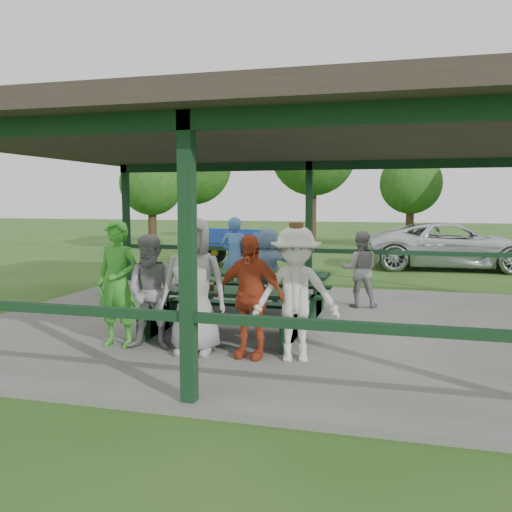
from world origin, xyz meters
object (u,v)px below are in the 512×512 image
(contestant_red, at_px, (249,296))
(spectator_blue, at_px, (235,257))
(contestant_green, at_px, (118,284))
(spectator_grey, at_px, (360,269))
(farm_trailer, at_px, (227,247))
(spectator_lblue, at_px, (268,266))
(pickup_truck, at_px, (453,246))
(contestant_grey_left, at_px, (153,292))
(picnic_table_near, at_px, (223,307))
(contestant_white_fedora, at_px, (296,294))
(contestant_grey_mid, at_px, (194,285))
(picnic_table_far, at_px, (257,287))

(contestant_red, height_order, spectator_blue, spectator_blue)
(contestant_green, bearing_deg, spectator_grey, 54.15)
(spectator_blue, bearing_deg, contestant_green, 83.98)
(contestant_green, xyz_separation_m, farm_trailer, (-1.64, 10.07, -0.36))
(spectator_lblue, xyz_separation_m, pickup_truck, (4.21, 7.71, -0.14))
(spectator_lblue, bearing_deg, contestant_grey_left, 77.36)
(farm_trailer, bearing_deg, contestant_red, -56.74)
(picnic_table_near, height_order, contestant_white_fedora, contestant_white_fedora)
(contestant_red, distance_m, pickup_truck, 11.91)
(contestant_grey_mid, bearing_deg, spectator_grey, 56.93)
(spectator_grey, bearing_deg, contestant_green, 43.51)
(contestant_grey_mid, bearing_deg, spectator_blue, 93.81)
(contestant_grey_mid, xyz_separation_m, spectator_blue, (-0.74, 4.29, -0.07))
(spectator_blue, bearing_deg, pickup_truck, -125.90)
(contestant_green, distance_m, farm_trailer, 10.21)
(contestant_white_fedora, relative_size, pickup_truck, 0.34)
(spectator_blue, height_order, farm_trailer, spectator_blue)
(contestant_grey_mid, height_order, spectator_blue, contestant_grey_mid)
(picnic_table_far, relative_size, spectator_grey, 1.79)
(spectator_lblue, bearing_deg, picnic_table_near, 88.78)
(contestant_green, height_order, contestant_grey_left, contestant_green)
(picnic_table_near, distance_m, contestant_grey_left, 1.19)
(picnic_table_far, height_order, farm_trailer, farm_trailer)
(picnic_table_near, relative_size, spectator_lblue, 1.60)
(farm_trailer, bearing_deg, contestant_green, -67.16)
(spectator_lblue, xyz_separation_m, spectator_blue, (-0.90, 0.64, 0.09))
(contestant_red, bearing_deg, farm_trailer, 115.99)
(spectator_lblue, bearing_deg, contestant_grey_mid, 87.19)
(picnic_table_far, distance_m, pickup_truck, 9.47)
(spectator_lblue, height_order, spectator_grey, spectator_lblue)
(spectator_blue, bearing_deg, contestant_white_fedora, 116.72)
(picnic_table_far, bearing_deg, pickup_truck, 63.42)
(contestant_red, xyz_separation_m, contestant_white_fedora, (0.63, 0.01, 0.06))
(contestant_white_fedora, bearing_deg, contestant_red, 168.97)
(contestant_green, bearing_deg, pickup_truck, 67.60)
(contestant_green, xyz_separation_m, spectator_grey, (3.15, 3.82, -0.16))
(picnic_table_far, xyz_separation_m, contestant_grey_mid, (-0.13, -2.89, 0.47))
(picnic_table_near, xyz_separation_m, picnic_table_far, (0.01, 2.00, 0.00))
(picnic_table_far, xyz_separation_m, spectator_grey, (1.84, 0.96, 0.27))
(contestant_grey_left, height_order, contestant_grey_mid, contestant_grey_mid)
(picnic_table_near, relative_size, contestant_green, 1.38)
(picnic_table_near, xyz_separation_m, farm_trailer, (-2.94, 9.22, 0.07))
(farm_trailer, bearing_deg, contestant_grey_left, -64.13)
(contestant_green, relative_size, contestant_red, 1.09)
(contestant_white_fedora, distance_m, spectator_lblue, 3.84)
(spectator_blue, xyz_separation_m, pickup_truck, (5.10, 7.07, -0.23))
(contestant_grey_left, height_order, contestant_white_fedora, contestant_white_fedora)
(pickup_truck, bearing_deg, contestant_white_fedora, 162.14)
(spectator_grey, relative_size, pickup_truck, 0.28)
(pickup_truck, bearing_deg, spectator_lblue, 148.10)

